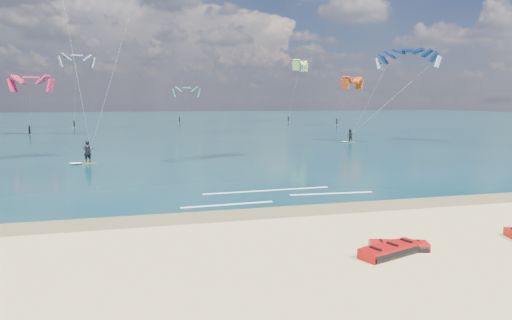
{
  "coord_description": "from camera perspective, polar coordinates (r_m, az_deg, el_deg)",
  "views": [
    {
      "loc": [
        -5.12,
        -18.06,
        5.5
      ],
      "look_at": [
        1.67,
        8.0,
        1.95
      ],
      "focal_mm": 32.0,
      "sensor_mm": 36.0,
      "label": 1
    }
  ],
  "objects": [
    {
      "name": "wet_sand_strip",
      "position": [
        22.36,
        -0.92,
        -6.72
      ],
      "size": [
        320.0,
        2.4,
        0.01
      ],
      "primitive_type": "cube",
      "color": "brown",
      "rests_on": "ground"
    },
    {
      "name": "kitesurfer_far",
      "position": [
        60.18,
        15.26,
        8.38
      ],
      "size": [
        11.4,
        7.98,
        13.0
      ],
      "rotation": [
        0.0,
        0.0,
        -0.09
      ],
      "color": "gold",
      "rests_on": "sea"
    },
    {
      "name": "shoreline_foam",
      "position": [
        26.52,
        2.49,
        -4.37
      ],
      "size": [
        11.49,
        3.62,
        0.01
      ],
      "color": "white",
      "rests_on": "ground"
    },
    {
      "name": "sea",
      "position": [
        122.29,
        -12.22,
        4.77
      ],
      "size": [
        320.0,
        200.0,
        0.04
      ],
      "primitive_type": "cube",
      "color": "#092F35",
      "rests_on": "ground"
    },
    {
      "name": "distant_kites",
      "position": [
        95.62,
        -14.11,
        7.45
      ],
      "size": [
        89.53,
        44.09,
        14.52
      ],
      "color": "gray",
      "rests_on": "ground"
    },
    {
      "name": "ground",
      "position": [
        58.54,
        -9.52,
        2.01
      ],
      "size": [
        320.0,
        320.0,
        0.0
      ],
      "primitive_type": "plane",
      "color": "tan",
      "rests_on": "ground"
    },
    {
      "name": "packed_kite_mid",
      "position": [
        17.99,
        17.41,
        -10.64
      ],
      "size": [
        2.47,
        1.63,
        0.35
      ],
      "primitive_type": null,
      "rotation": [
        0.0,
        0.0,
        -0.31
      ],
      "color": "red",
      "rests_on": "ground"
    },
    {
      "name": "packed_kite_left",
      "position": [
        17.3,
        16.39,
        -11.33
      ],
      "size": [
        2.95,
        1.99,
        0.42
      ],
      "primitive_type": null,
      "rotation": [
        0.0,
        0.0,
        0.33
      ],
      "color": "#A60B08",
      "rests_on": "ground"
    },
    {
      "name": "kitesurfer_main",
      "position": [
        38.8,
        -19.67,
        14.1
      ],
      "size": [
        9.45,
        9.55,
        19.77
      ],
      "rotation": [
        0.0,
        0.0,
        0.34
      ],
      "color": "gold",
      "rests_on": "sea"
    }
  ]
}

